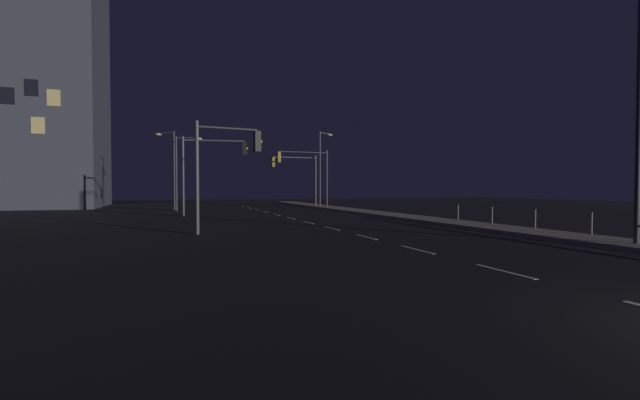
% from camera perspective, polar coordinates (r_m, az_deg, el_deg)
% --- Properties ---
extents(ground_plane, '(112.00, 112.00, 0.00)m').
position_cam_1_polar(ground_plane, '(22.65, 1.11, -3.60)').
color(ground_plane, black).
rests_on(ground_plane, ground).
extents(sidewalk_right, '(2.38, 77.00, 0.14)m').
position_cam_1_polar(sidewalk_right, '(26.19, 16.79, -2.81)').
color(sidewalk_right, '#9E937F').
rests_on(sidewalk_right, ground).
extents(lane_markings_center, '(0.14, 50.00, 0.01)m').
position_cam_1_polar(lane_markings_center, '(25.95, -1.55, -2.92)').
color(lane_markings_center, silver).
rests_on(lane_markings_center, ground).
extents(lane_edge_line, '(0.14, 53.00, 0.01)m').
position_cam_1_polar(lane_edge_line, '(29.68, 8.87, -2.37)').
color(lane_edge_line, silver).
rests_on(lane_edge_line, ground).
extents(traffic_light_overhead_east, '(5.09, 0.56, 5.47)m').
position_cam_1_polar(traffic_light_overhead_east, '(41.31, -1.92, 4.38)').
color(traffic_light_overhead_east, '#38383D').
rests_on(traffic_light_overhead_east, sidewalk_right).
extents(traffic_light_mid_left, '(3.06, 0.65, 4.98)m').
position_cam_1_polar(traffic_light_mid_left, '(20.40, -11.93, 5.56)').
color(traffic_light_mid_left, '#4C4C51').
rests_on(traffic_light_mid_left, ground).
extents(traffic_light_mid_right, '(4.85, 0.36, 5.24)m').
position_cam_1_polar(traffic_light_mid_right, '(45.19, -3.10, 3.92)').
color(traffic_light_mid_right, '#4C4C51').
rests_on(traffic_light_mid_right, sidewalk_right).
extents(traffic_light_far_left, '(4.65, 0.80, 5.72)m').
position_cam_1_polar(traffic_light_far_left, '(33.08, -13.86, 5.03)').
color(traffic_light_far_left, '#4C4C51').
rests_on(traffic_light_far_left, ground).
extents(street_lamp_across_street, '(2.25, 1.22, 6.56)m').
position_cam_1_polar(street_lamp_across_street, '(40.68, -17.51, 4.32)').
color(street_lamp_across_street, '#2D3033').
rests_on(street_lamp_across_street, ground).
extents(street_lamp_far_end, '(1.68, 1.23, 7.16)m').
position_cam_1_polar(street_lamp_far_end, '(42.15, -18.67, 4.58)').
color(street_lamp_far_end, '#2D3033').
rests_on(street_lamp_far_end, ground).
extents(street_lamp_corner, '(1.70, 0.93, 7.67)m').
position_cam_1_polar(street_lamp_corner, '(45.36, 0.22, 4.95)').
color(street_lamp_corner, '#38383D').
rests_on(street_lamp_corner, sidewalk_right).
extents(barrier_fence, '(0.09, 20.56, 0.98)m').
position_cam_1_polar(barrier_fence, '(20.24, 34.84, -2.02)').
color(barrier_fence, '#59595E').
rests_on(barrier_fence, sidewalk_right).
extents(building_distant, '(17.66, 13.90, 28.41)m').
position_cam_1_polar(building_distant, '(56.69, -35.43, 13.68)').
color(building_distant, '#3D424C').
rests_on(building_distant, ground).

